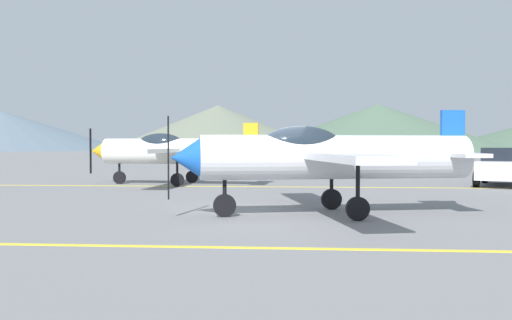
# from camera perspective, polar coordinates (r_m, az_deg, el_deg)

# --- Properties ---
(ground_plane) EXTENTS (400.00, 400.00, 0.00)m
(ground_plane) POSITION_cam_1_polar(r_m,az_deg,el_deg) (14.16, 0.11, -5.61)
(ground_plane) COLOR slate
(apron_line_near) EXTENTS (80.00, 0.16, 0.01)m
(apron_line_near) POSITION_cam_1_polar(r_m,az_deg,el_deg) (9.72, -1.94, -8.97)
(apron_line_near) COLOR yellow
(apron_line_near) RESTS_ON ground_plane
(apron_line_far) EXTENTS (80.00, 0.16, 0.01)m
(apron_line_far) POSITION_cam_1_polar(r_m,az_deg,el_deg) (22.97, 1.80, -2.76)
(apron_line_far) COLOR yellow
(apron_line_far) RESTS_ON ground_plane
(airplane_near) EXTENTS (7.80, 8.88, 2.67)m
(airplane_near) POSITION_cam_1_polar(r_m,az_deg,el_deg) (14.03, 7.05, 0.46)
(airplane_near) COLOR silver
(airplane_near) RESTS_ON ground_plane
(airplane_mid) EXTENTS (7.76, 8.91, 2.67)m
(airplane_mid) POSITION_cam_1_polar(r_m,az_deg,el_deg) (24.45, -8.43, 1.00)
(airplane_mid) COLOR white
(airplane_mid) RESTS_ON ground_plane
(car_sedan) EXTENTS (3.43, 4.66, 1.62)m
(car_sedan) POSITION_cam_1_polar(r_m,az_deg,el_deg) (25.84, 24.09, -0.55)
(car_sedan) COLOR white
(car_sedan) RESTS_ON ground_plane
(hill_left) EXTENTS (65.01, 65.01, 10.31)m
(hill_left) POSITION_cam_1_polar(r_m,az_deg,el_deg) (159.86, -24.77, 2.79)
(hill_left) COLOR slate
(hill_left) RESTS_ON ground_plane
(hill_centerleft) EXTENTS (52.94, 52.94, 10.75)m
(hill_centerleft) POSITION_cam_1_polar(r_m,az_deg,el_deg) (131.61, -3.92, 3.30)
(hill_centerleft) COLOR slate
(hill_centerleft) RESTS_ON ground_plane
(hill_centerright) EXTENTS (63.47, 63.47, 11.43)m
(hill_centerright) POSITION_cam_1_polar(r_m,az_deg,el_deg) (140.12, 12.37, 3.31)
(hill_centerright) COLOR #4C6651
(hill_centerright) RESTS_ON ground_plane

